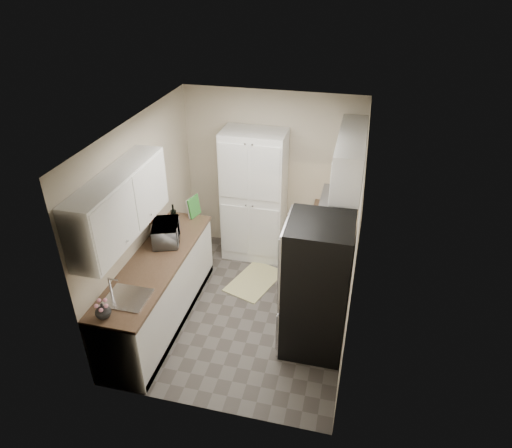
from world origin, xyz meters
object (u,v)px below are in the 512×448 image
object	(u,v)px
wine_bottle	(174,216)
toaster_oven	(338,203)
pantry_cabinet	(254,196)
refrigerator	(316,288)
electric_range	(324,273)
microwave	(166,233)

from	to	relation	value
wine_bottle	toaster_oven	world-z (taller)	wine_bottle
pantry_cabinet	refrigerator	distance (m)	2.07
electric_range	pantry_cabinet	bearing A→B (deg)	141.78
electric_range	wine_bottle	world-z (taller)	wine_bottle
refrigerator	toaster_oven	xyz separation A→B (m)	(0.08, 1.74, 0.18)
wine_bottle	toaster_oven	bearing A→B (deg)	24.64
toaster_oven	refrigerator	bearing A→B (deg)	-116.25
pantry_cabinet	toaster_oven	world-z (taller)	pantry_cabinet
microwave	toaster_oven	size ratio (longest dim) A/B	1.25
refrigerator	microwave	bearing A→B (deg)	168.43
wine_bottle	toaster_oven	size ratio (longest dim) A/B	0.80
wine_bottle	pantry_cabinet	bearing A→B (deg)	47.42
refrigerator	wine_bottle	distance (m)	2.17
refrigerator	microwave	xyz separation A→B (m)	(-1.96, 0.40, 0.20)
wine_bottle	refrigerator	bearing A→B (deg)	-21.17
pantry_cabinet	toaster_oven	size ratio (longest dim) A/B	5.31
refrigerator	wine_bottle	size ratio (longest dim) A/B	5.68
electric_range	toaster_oven	xyz separation A→B (m)	(0.04, 0.94, 0.55)
pantry_cabinet	microwave	size ratio (longest dim) A/B	4.25
pantry_cabinet	electric_range	distance (m)	1.58
electric_range	microwave	bearing A→B (deg)	-168.70
pantry_cabinet	wine_bottle	size ratio (longest dim) A/B	6.68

